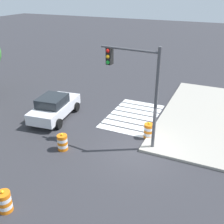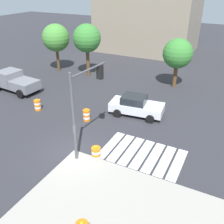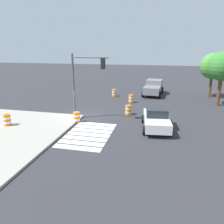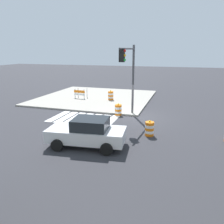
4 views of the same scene
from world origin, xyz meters
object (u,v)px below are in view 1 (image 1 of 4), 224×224
Objects in this scene: traffic_barrel_near_corner at (149,131)px; traffic_light_pole at (136,79)px; traffic_barrel_median_far at (5,202)px; traffic_barrel_median_near at (63,142)px; sports_car at (54,107)px.

traffic_light_pole reaches higher than traffic_barrel_near_corner.
traffic_light_pole is at bearing -23.52° from traffic_barrel_median_far.
sports_car is at bearing 41.02° from traffic_barrel_median_near.
sports_car reaches higher than traffic_barrel_median_far.
traffic_barrel_near_corner is at bearing -24.35° from traffic_barrel_median_far.
traffic_light_pole is at bearing 150.17° from traffic_barrel_near_corner.
traffic_barrel_near_corner is at bearing -89.13° from sports_car.
sports_car is 4.40× the size of traffic_barrel_median_near.
traffic_barrel_near_corner is 1.00× the size of traffic_barrel_median_far.
traffic_barrel_median_far is (-7.84, 3.55, 0.00)m from traffic_barrel_near_corner.
traffic_barrel_median_far is at bearing 156.48° from traffic_light_pole.
traffic_light_pole reaches higher than sports_car.
traffic_barrel_median_far is 0.19× the size of traffic_light_pole.
traffic_barrel_median_near and traffic_barrel_median_far have the same top height.
traffic_barrel_median_near is at bearing 123.09° from traffic_light_pole.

